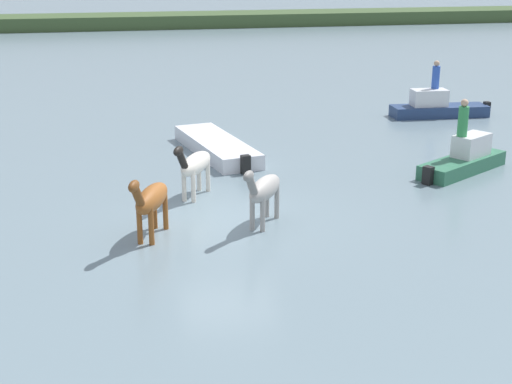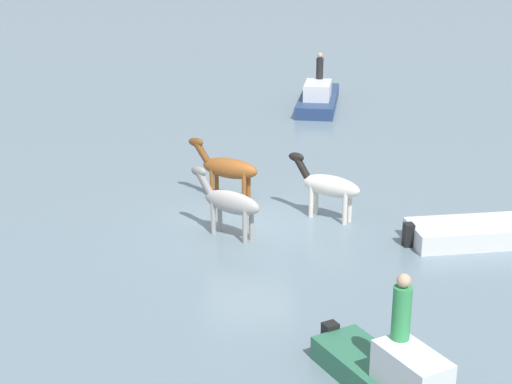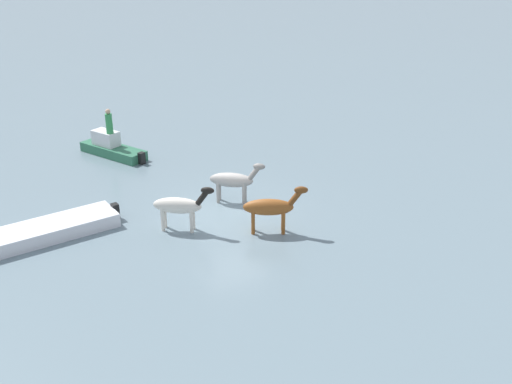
# 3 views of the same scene
# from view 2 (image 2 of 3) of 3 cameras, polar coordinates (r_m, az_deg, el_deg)

# --- Properties ---
(ground_plane) EXTENTS (197.07, 197.07, 0.00)m
(ground_plane) POSITION_cam_2_polar(r_m,az_deg,el_deg) (20.91, -0.48, -2.42)
(ground_plane) COLOR slate
(horse_dark_mare) EXTENTS (1.53, 2.04, 1.73)m
(horse_dark_mare) POSITION_cam_2_polar(r_m,az_deg,el_deg) (19.77, -2.00, -0.76)
(horse_dark_mare) COLOR #9E9993
(horse_dark_mare) RESTS_ON ground_plane
(horse_pinto_flank) EXTENTS (1.48, 2.10, 1.75)m
(horse_pinto_flank) POSITION_cam_2_polar(r_m,az_deg,el_deg) (21.08, 5.43, 0.47)
(horse_pinto_flank) COLOR silver
(horse_pinto_flank) RESTS_ON ground_plane
(horse_dun_straggler) EXTENTS (1.26, 2.24, 1.79)m
(horse_dun_straggler) POSITION_cam_2_polar(r_m,az_deg,el_deg) (22.50, -2.15, 1.80)
(horse_dun_straggler) COLOR brown
(horse_dun_straggler) RESTS_ON ground_plane
(boat_tender_starboard) EXTENTS (6.07, 2.24, 1.37)m
(boat_tender_starboard) POSITION_cam_2_polar(r_m,az_deg,el_deg) (35.00, 4.68, 6.91)
(boat_tender_starboard) COLOR navy
(boat_tender_starboard) RESTS_ON ground_plane
(boat_skiff_near) EXTENTS (2.38, 5.47, 0.76)m
(boat_skiff_near) POSITION_cam_2_polar(r_m,az_deg,el_deg) (20.85, 18.25, -2.97)
(boat_skiff_near) COLOR silver
(boat_skiff_near) RESTS_ON ground_plane
(person_helmsman_aft) EXTENTS (0.32, 0.32, 1.19)m
(person_helmsman_aft) POSITION_cam_2_polar(r_m,az_deg,el_deg) (12.97, 10.87, -8.61)
(person_helmsman_aft) COLOR #338C4C
(person_helmsman_aft) RESTS_ON boat_dinghy_port
(person_watcher_seated) EXTENTS (0.32, 0.32, 1.19)m
(person_watcher_seated) POSITION_cam_2_polar(r_m,az_deg,el_deg) (35.05, 4.80, 9.33)
(person_watcher_seated) COLOR black
(person_watcher_seated) RESTS_ON boat_tender_starboard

